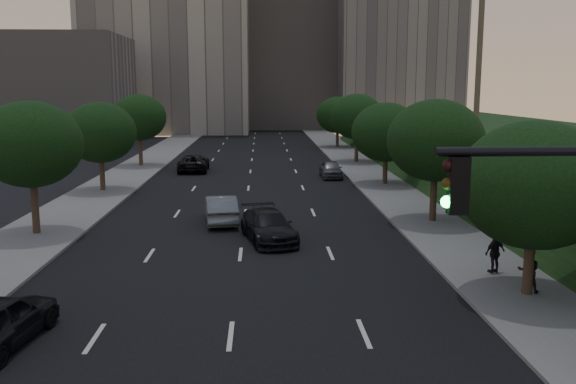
{
  "coord_description": "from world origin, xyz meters",
  "views": [
    {
      "loc": [
        0.95,
        -12.2,
        7.32
      ],
      "look_at": [
        1.91,
        9.43,
        3.6
      ],
      "focal_mm": 38.0,
      "sensor_mm": 36.0,
      "label": 1
    }
  ],
  "objects_px": {
    "sedan_mid_left": "(221,209)",
    "pedestrian_b": "(529,271)",
    "pedestrian_c": "(495,252)",
    "sedan_near_right": "(268,226)",
    "sedan_far_left": "(194,163)",
    "sedan_far_right": "(331,169)"
  },
  "relations": [
    {
      "from": "sedan_mid_left",
      "to": "pedestrian_c",
      "type": "distance_m",
      "value": 15.16
    },
    {
      "from": "sedan_mid_left",
      "to": "pedestrian_b",
      "type": "relative_size",
      "value": 2.99
    },
    {
      "from": "pedestrian_b",
      "to": "pedestrian_c",
      "type": "distance_m",
      "value": 2.34
    },
    {
      "from": "sedan_near_right",
      "to": "pedestrian_b",
      "type": "height_order",
      "value": "pedestrian_b"
    },
    {
      "from": "pedestrian_b",
      "to": "sedan_far_left",
      "type": "bearing_deg",
      "value": -44.29
    },
    {
      "from": "sedan_far_left",
      "to": "sedan_near_right",
      "type": "distance_m",
      "value": 25.84
    },
    {
      "from": "sedan_far_right",
      "to": "pedestrian_b",
      "type": "height_order",
      "value": "pedestrian_b"
    },
    {
      "from": "sedan_far_left",
      "to": "sedan_far_right",
      "type": "distance_m",
      "value": 12.45
    },
    {
      "from": "sedan_far_left",
      "to": "pedestrian_b",
      "type": "distance_m",
      "value": 36.72
    },
    {
      "from": "pedestrian_b",
      "to": "pedestrian_c",
      "type": "bearing_deg",
      "value": -61.13
    },
    {
      "from": "sedan_far_left",
      "to": "sedan_near_right",
      "type": "bearing_deg",
      "value": 102.86
    },
    {
      "from": "sedan_mid_left",
      "to": "pedestrian_b",
      "type": "bearing_deg",
      "value": 126.04
    },
    {
      "from": "sedan_far_left",
      "to": "sedan_near_right",
      "type": "xyz_separation_m",
      "value": [
        6.27,
        -25.07,
        -0.02
      ]
    },
    {
      "from": "sedan_near_right",
      "to": "sedan_far_left",
      "type": "bearing_deg",
      "value": 91.31
    },
    {
      "from": "sedan_near_right",
      "to": "sedan_far_right",
      "type": "distance_m",
      "value": 21.39
    },
    {
      "from": "sedan_mid_left",
      "to": "sedan_near_right",
      "type": "relative_size",
      "value": 0.92
    },
    {
      "from": "sedan_far_right",
      "to": "pedestrian_c",
      "type": "distance_m",
      "value": 26.88
    },
    {
      "from": "sedan_mid_left",
      "to": "pedestrian_b",
      "type": "height_order",
      "value": "pedestrian_b"
    },
    {
      "from": "sedan_far_left",
      "to": "pedestrian_b",
      "type": "relative_size",
      "value": 3.48
    },
    {
      "from": "sedan_far_right",
      "to": "pedestrian_b",
      "type": "xyz_separation_m",
      "value": [
        3.72,
        -28.98,
        0.22
      ]
    },
    {
      "from": "sedan_far_left",
      "to": "pedestrian_c",
      "type": "distance_m",
      "value": 34.5
    },
    {
      "from": "sedan_near_right",
      "to": "sedan_far_right",
      "type": "relative_size",
      "value": 1.21
    }
  ]
}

